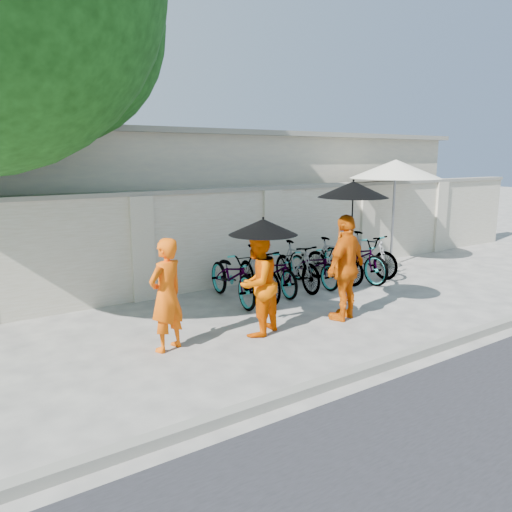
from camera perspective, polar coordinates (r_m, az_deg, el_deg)
ground at (r=7.79m, az=2.93°, el=-9.13°), size 80.00×80.00×0.00m
kerb at (r=6.59m, az=12.09°, el=-12.74°), size 40.00×0.16×0.12m
compound_wall at (r=10.65m, az=-3.09°, el=2.02°), size 20.00×0.30×2.00m
building_behind at (r=14.37m, az=-7.56°, el=6.76°), size 14.00×6.00×3.20m
monk_left at (r=7.13m, az=-10.21°, el=-4.40°), size 0.69×0.58×1.62m
monk_center at (r=7.63m, az=0.15°, el=-3.16°), size 0.97×0.88×1.62m
parasol_center at (r=7.42m, az=0.82°, el=3.36°), size 1.04×1.04×0.89m
monk_right at (r=8.47m, az=10.24°, el=-1.31°), size 1.13×0.71×1.79m
parasol_right at (r=8.25m, az=11.05°, el=7.49°), size 1.14×1.14×1.32m
patio_umbrella at (r=12.83m, az=15.65°, el=9.43°), size 2.73×2.73×2.65m
bike_0 at (r=9.44m, az=-2.66°, el=-2.25°), size 0.88×1.99×1.01m
bike_1 at (r=9.63m, az=0.31°, el=-1.92°), size 0.68×1.75×1.03m
bike_2 at (r=10.07m, az=2.18°, el=-1.69°), size 0.79×1.78×0.91m
bike_3 at (r=10.33m, az=4.67°, el=-1.12°), size 0.63×1.70×1.00m
bike_4 at (r=10.72m, az=6.63°, el=-1.03°), size 0.66×1.70×0.88m
bike_5 at (r=11.01m, az=8.87°, el=-0.51°), size 0.67×1.67×0.98m
bike_6 at (r=11.29m, az=11.16°, el=-0.16°), size 0.72×1.97×1.03m
bike_7 at (r=11.74m, az=12.53°, el=0.20°), size 0.67×1.74×1.02m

